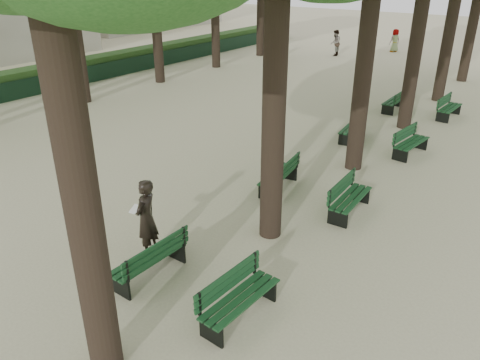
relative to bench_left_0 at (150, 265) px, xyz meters
The scene contains 15 objects.
ground 0.47m from the bench_left_0, 165.59° to the right, with size 120.00×120.00×0.00m, color #C3BD93.
bench_left_0 is the anchor object (origin of this frame).
bench_left_1 5.14m from the bench_left_0, 90.00° to the left, with size 0.81×1.86×0.92m.
bench_left_2 10.39m from the bench_left_0, 90.00° to the left, with size 0.78×1.85×0.92m.
bench_left_3 14.95m from the bench_left_0, 90.00° to the left, with size 0.59×1.81×0.92m.
bench_right_0 2.27m from the bench_left_0, ahead, with size 0.67×1.83×0.92m.
bench_right_1 5.48m from the bench_left_0, 65.57° to the left, with size 0.64×1.82×0.92m.
bench_right_2 10.32m from the bench_left_0, 77.31° to the left, with size 0.79×1.86×0.92m.
bench_right_3 15.41m from the bench_left_0, 81.54° to the left, with size 0.68×1.83×0.92m.
man_with_map 1.08m from the bench_left_0, 137.06° to the left, with size 0.71×0.80×1.83m.
pedestrian_a 27.07m from the bench_left_0, 107.19° to the left, with size 0.85×0.35×1.76m, color #262628.
pedestrian_d 30.33m from the bench_left_0, 99.74° to the left, with size 0.79×0.32×1.62m, color #262628.
pedestrian_e 25.49m from the bench_left_0, 115.23° to the left, with size 1.63×0.35×1.76m, color #262628.
fence 18.84m from the bench_left_0, 144.64° to the left, with size 0.08×42.00×0.90m, color black.
hedge 19.42m from the bench_left_0, 145.83° to the left, with size 1.20×42.00×1.20m, color #204217.
Camera 1 is at (6.60, -5.36, 6.00)m, focal length 35.00 mm.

